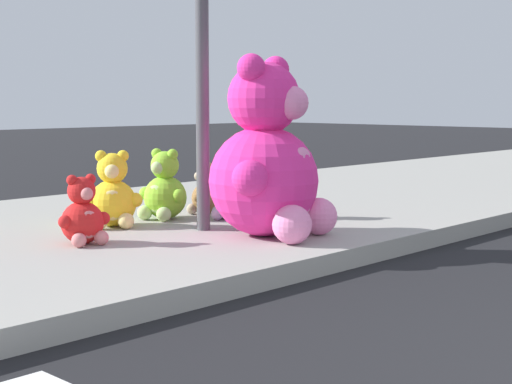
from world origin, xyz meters
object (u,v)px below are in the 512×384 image
at_px(plush_lavender, 231,196).
at_px(plush_yellow, 113,196).
at_px(plush_tan, 280,194).
at_px(plush_brown, 206,193).
at_px(plush_pink_large, 269,165).
at_px(plush_red, 83,216).
at_px(plush_lime, 164,191).
at_px(sign_pole, 202,23).

bearing_deg(plush_lavender, plush_yellow, 157.48).
bearing_deg(plush_tan, plush_brown, 112.96).
bearing_deg(plush_yellow, plush_brown, -0.21).
xyz_separation_m(plush_pink_large, plush_red, (-1.21, 0.77, -0.36)).
bearing_deg(plush_tan, plush_pink_large, -143.86).
bearing_deg(plush_brown, plush_lime, 176.56).
height_order(plush_pink_large, plush_tan, plush_pink_large).
bearing_deg(plush_red, plush_lime, 23.50).
height_order(plush_lavender, plush_tan, plush_tan).
relative_size(plush_yellow, plush_brown, 1.35).
distance_m(plush_brown, plush_lavender, 0.42).
relative_size(sign_pole, plush_pink_large, 2.24).
xyz_separation_m(plush_pink_large, plush_tan, (0.80, 0.58, -0.35)).
distance_m(plush_yellow, plush_lavender, 1.09).
height_order(plush_lime, plush_red, plush_lime).
xyz_separation_m(plush_lime, plush_tan, (0.78, -0.72, -0.04)).
relative_size(sign_pole, plush_lime, 5.00).
bearing_deg(plush_brown, sign_pole, -133.93).
bearing_deg(plush_lime, plush_tan, -42.70).
xyz_separation_m(plush_pink_large, plush_yellow, (-0.57, 1.28, -0.31)).
distance_m(plush_lavender, plush_tan, 0.46).
relative_size(plush_lime, plush_brown, 1.32).
height_order(sign_pole, plush_lime, sign_pole).
distance_m(plush_pink_large, plush_lime, 1.34).
relative_size(sign_pole, plush_red, 6.09).
bearing_deg(sign_pole, plush_yellow, 121.18).
xyz_separation_m(plush_yellow, plush_tan, (1.37, -0.70, -0.04)).
bearing_deg(plush_red, plush_lavender, 3.21).
bearing_deg(plush_lavender, plush_brown, 80.49).
bearing_deg(sign_pole, plush_lime, 76.68).
xyz_separation_m(sign_pole, plush_red, (-1.06, 0.18, -1.49)).
height_order(sign_pole, plush_brown, sign_pole).
relative_size(plush_red, plush_brown, 1.09).
distance_m(sign_pole, plush_tan, 1.76).
bearing_deg(sign_pole, plush_brown, 46.07).
distance_m(plush_red, plush_brown, 1.79).
bearing_deg(plush_yellow, sign_pole, -58.82).
distance_m(plush_pink_large, plush_lavender, 1.03).
bearing_deg(sign_pole, plush_pink_large, -75.26).
distance_m(plush_lime, plush_red, 1.34).
bearing_deg(plush_yellow, plush_tan, -27.02).
relative_size(plush_pink_large, plush_lavender, 2.68).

